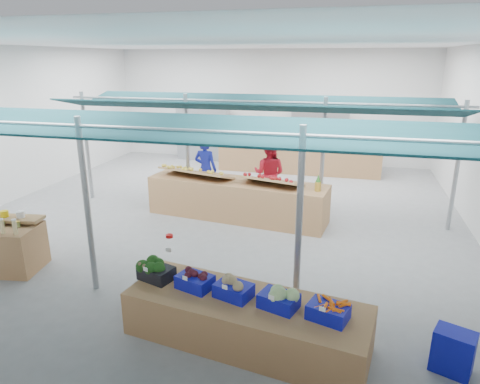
{
  "coord_description": "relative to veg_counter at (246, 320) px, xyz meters",
  "views": [
    {
      "loc": [
        3.14,
        -9.8,
        3.86
      ],
      "look_at": [
        0.98,
        -1.6,
        1.2
      ],
      "focal_mm": 32.0,
      "sensor_mm": 36.0,
      "label": 1
    }
  ],
  "objects": [
    {
      "name": "apple_heap_yellow",
      "position": [
        -2.49,
        4.77,
        0.8
      ],
      "size": [
        2.01,
        1.14,
        0.27
      ],
      "rotation": [
        0.0,
        0.0,
        -0.24
      ],
      "color": "#997247",
      "rests_on": "fruit_counter"
    },
    {
      "name": "pineapple",
      "position": [
        0.59,
        4.4,
        0.81
      ],
      "size": [
        0.14,
        0.14,
        0.39
      ],
      "rotation": [
        0.0,
        0.0,
        -0.24
      ],
      "color": "#8C6019",
      "rests_on": "fruit_counter"
    },
    {
      "name": "back_shelving_right",
      "position": [
        0.1,
        10.75,
        0.67
      ],
      "size": [
        2.0,
        0.5,
        2.0
      ],
      "primitive_type": "cube",
      "color": "#B23F33",
      "rests_on": "floor"
    },
    {
      "name": "crate_celeriac",
      "position": [
        -0.19,
        0.03,
        0.48
      ],
      "size": [
        0.58,
        0.48,
        0.31
      ],
      "rotation": [
        0.0,
        0.0,
        -0.3
      ],
      "color": "#0E13A2",
      "rests_on": "veg_counter"
    },
    {
      "name": "back_shelving_left",
      "position": [
        -4.4,
        10.75,
        0.67
      ],
      "size": [
        2.0,
        0.5,
        2.0
      ],
      "primitive_type": "cube",
      "color": "#B23F33",
      "rests_on": "floor"
    },
    {
      "name": "crate_beets",
      "position": [
        -0.79,
        0.12,
        0.46
      ],
      "size": [
        0.58,
        0.48,
        0.29
      ],
      "rotation": [
        0.0,
        0.0,
        -0.3
      ],
      "color": "#0E13A2",
      "rests_on": "veg_counter"
    },
    {
      "name": "crate_carrots",
      "position": [
        1.12,
        -0.17,
        0.44
      ],
      "size": [
        0.58,
        0.48,
        0.29
      ],
      "rotation": [
        0.0,
        0.0,
        -0.3
      ],
      "color": "#0E13A2",
      "rests_on": "veg_counter"
    },
    {
      "name": "crate_cabbage",
      "position": [
        0.47,
        -0.07,
        0.49
      ],
      "size": [
        0.58,
        0.48,
        0.35
      ],
      "rotation": [
        0.0,
        0.0,
        -0.3
      ],
      "color": "#0E13A2",
      "rests_on": "veg_counter"
    },
    {
      "name": "veg_counter",
      "position": [
        0.0,
        0.0,
        0.0
      ],
      "size": [
        3.54,
        1.64,
        0.66
      ],
      "primitive_type": "cube",
      "rotation": [
        0.0,
        0.0,
        -0.15
      ],
      "color": "#9A7143",
      "rests_on": "floor"
    },
    {
      "name": "crate_stack",
      "position": [
        2.7,
        0.07,
        -0.04
      ],
      "size": [
        0.57,
        0.49,
        0.58
      ],
      "primitive_type": "cube",
      "rotation": [
        0.0,
        0.0,
        -0.38
      ],
      "color": "#0E13A2",
      "rests_on": "floor"
    },
    {
      "name": "fruit_counter",
      "position": [
        -1.42,
        4.75,
        0.15
      ],
      "size": [
        4.59,
        1.61,
        0.96
      ],
      "primitive_type": "cube",
      "rotation": [
        0.0,
        0.0,
        -0.12
      ],
      "color": "#9A7143",
      "rests_on": "floor"
    },
    {
      "name": "pole_ribbon",
      "position": [
        -1.5,
        0.84,
        0.75
      ],
      "size": [
        0.12,
        0.12,
        0.28
      ],
      "color": "red",
      "rests_on": "pole_grid"
    },
    {
      "name": "vendor_left",
      "position": [
        -2.62,
        5.85,
        0.57
      ],
      "size": [
        0.7,
        0.51,
        1.8
      ],
      "primitive_type": "imported",
      "rotation": [
        0.0,
        0.0,
        3.02
      ],
      "color": "#17209B",
      "rests_on": "floor"
    },
    {
      "name": "far_counter",
      "position": [
        -0.52,
        9.78,
        0.17
      ],
      "size": [
        5.6,
        1.19,
        1.01
      ],
      "primitive_type": "cube",
      "rotation": [
        0.0,
        0.0,
        0.01
      ],
      "color": "#9A7143",
      "rests_on": "floor"
    },
    {
      "name": "apple_heap_red",
      "position": [
        -0.53,
        4.53,
        0.8
      ],
      "size": [
        1.62,
        1.04,
        0.27
      ],
      "rotation": [
        0.0,
        0.0,
        -0.24
      ],
      "color": "#997247",
      "rests_on": "fruit_counter"
    },
    {
      "name": "awnings",
      "position": [
        -1.15,
        3.0,
        2.45
      ],
      "size": [
        9.5,
        7.08,
        0.3
      ],
      "color": "#0A292C",
      "rests_on": "pole_grid"
    },
    {
      "name": "pole_grid",
      "position": [
        -1.15,
        3.0,
        1.48
      ],
      "size": [
        10.0,
        4.6,
        3.0
      ],
      "color": "gray",
      "rests_on": "floor"
    },
    {
      "name": "sparrow",
      "position": [
        -1.62,
        0.13,
        0.58
      ],
      "size": [
        0.12,
        0.09,
        0.11
      ],
      "rotation": [
        0.0,
        0.0,
        -0.3
      ],
      "color": "brown",
      "rests_on": "crate_broccoli"
    },
    {
      "name": "crate_broccoli",
      "position": [
        -1.45,
        0.22,
        0.49
      ],
      "size": [
        0.58,
        0.48,
        0.35
      ],
      "rotation": [
        0.0,
        0.0,
        -0.3
      ],
      "color": "black",
      "rests_on": "veg_counter"
    },
    {
      "name": "floor",
      "position": [
        -1.9,
        4.75,
        -0.33
      ],
      "size": [
        13.0,
        13.0,
        0.0
      ],
      "primitive_type": "plane",
      "color": "slate",
      "rests_on": "ground"
    },
    {
      "name": "vendor_right",
      "position": [
        -0.82,
        5.85,
        0.57
      ],
      "size": [
        0.95,
        0.78,
        1.8
      ],
      "primitive_type": "imported",
      "rotation": [
        0.0,
        0.0,
        3.02
      ],
      "color": "red",
      "rests_on": "floor"
    },
    {
      "name": "hall",
      "position": [
        -1.9,
        6.19,
        2.31
      ],
      "size": [
        13.0,
        13.0,
        13.0
      ],
      "color": "silver",
      "rests_on": "ground"
    }
  ]
}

